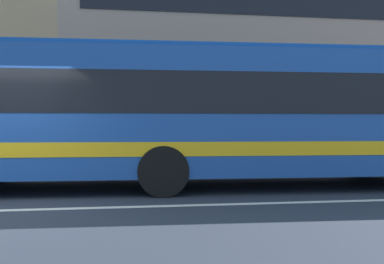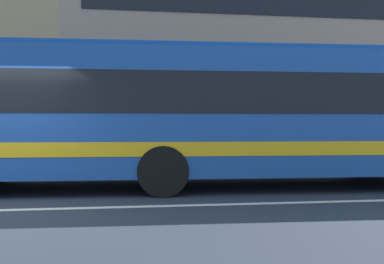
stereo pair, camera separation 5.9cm
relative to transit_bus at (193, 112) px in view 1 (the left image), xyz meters
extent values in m
cube|color=tan|center=(6.08, 12.28, 4.42)|extent=(20.63, 11.19, 12.23)
cube|color=#1D4998|center=(0.00, 0.00, -0.05)|extent=(11.63, 2.98, 2.60)
cube|color=black|center=(0.00, 0.00, 0.34)|extent=(10.94, 2.98, 0.83)
cube|color=gold|center=(0.00, 0.00, -0.76)|extent=(11.40, 3.00, 0.28)
cube|color=#154A96|center=(0.00, 0.00, 1.31)|extent=(11.15, 2.55, 0.12)
cylinder|color=black|center=(4.81, 1.03, -1.20)|extent=(1.01, 0.31, 1.00)
cylinder|color=black|center=(-0.67, 1.22, -1.20)|extent=(1.01, 0.31, 1.00)
cylinder|color=black|center=(-0.76, -1.17, -1.20)|extent=(1.01, 0.31, 1.00)
camera|label=1|loc=(-1.25, -8.91, -0.32)|focal=37.20mm
camera|label=2|loc=(-1.19, -8.92, -0.32)|focal=37.20mm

